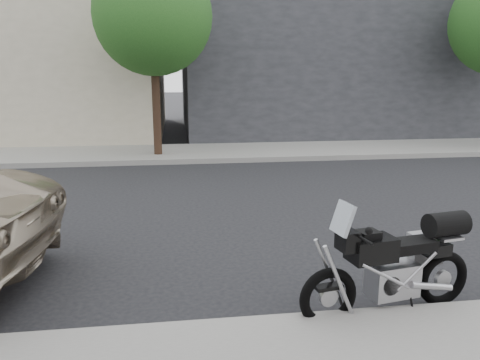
{
  "coord_description": "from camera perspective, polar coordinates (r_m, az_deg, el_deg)",
  "views": [
    {
      "loc": [
        1.47,
        8.21,
        2.52
      ],
      "look_at": [
        0.49,
        1.15,
        0.9
      ],
      "focal_mm": 35.0,
      "sensor_mm": 36.0,
      "label": 1
    }
  ],
  "objects": [
    {
      "name": "ground",
      "position": [
        8.72,
        2.13,
        -4.01
      ],
      "size": [
        120.0,
        120.0,
        0.0
      ],
      "primitive_type": "plane",
      "color": "black",
      "rests_on": "ground"
    },
    {
      "name": "far_sidewalk",
      "position": [
        14.99,
        -2.19,
        3.4
      ],
      "size": [
        44.0,
        3.0,
        0.15
      ],
      "primitive_type": "cube",
      "color": "gray",
      "rests_on": "ground"
    },
    {
      "name": "far_building_dark",
      "position": [
        23.32,
        13.86,
        14.85
      ],
      "size": [
        16.0,
        11.0,
        7.0
      ],
      "color": "#292A2F",
      "rests_on": "ground"
    },
    {
      "name": "street_tree_mid",
      "position": [
        14.32,
        -10.58,
        19.09
      ],
      "size": [
        3.4,
        3.4,
        5.7
      ],
      "color": "#322117",
      "rests_on": "far_sidewalk"
    },
    {
      "name": "motorcycle",
      "position": [
        5.31,
        18.84,
        -9.58
      ],
      "size": [
        2.04,
        0.88,
        1.3
      ],
      "rotation": [
        0.0,
        0.0,
        0.18
      ],
      "color": "black",
      "rests_on": "ground"
    }
  ]
}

